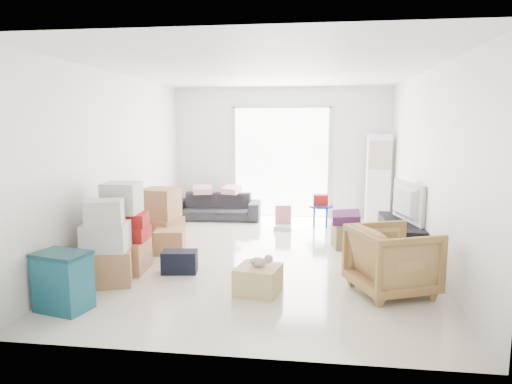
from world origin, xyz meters
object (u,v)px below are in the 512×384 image
Objects in this scene: tv_console at (400,237)px; kids_table at (321,204)px; wood_crate at (258,280)px; armchair at (393,257)px; ottoman at (346,236)px; storage_bins at (63,281)px; ac_tower at (378,179)px; sofa at (216,202)px; television at (401,217)px.

kids_table is (-1.17, 1.75, 0.18)m from tv_console.
wood_crate is at bearing -135.68° from tv_console.
tv_console is at bearing -35.34° from armchair.
tv_console is 2.49× the size of kids_table.
ottoman reaches higher than wood_crate.
tv_console is 2.43× the size of storage_bins.
kids_table is (-0.79, 3.42, 0.00)m from armchair.
kids_table is at bearing -154.61° from ac_tower.
armchair is (-0.33, -3.95, -0.44)m from ac_tower.
sofa reaches higher than storage_bins.
wood_crate is (-1.87, -4.16, -0.72)m from ac_tower.
ottoman is at bearing -75.75° from kids_table.
ac_tower is at bearing 65.76° from wood_crate.
ottoman is at bearing 60.62° from television.
tv_console is at bearing -56.11° from kids_table.
ac_tower is 2.30m from television.
storage_bins is at bearing -100.06° from sofa.
ottoman is at bearing 61.81° from wood_crate.
tv_console is at bearing 167.20° from television.
ac_tower is 2.28m from ottoman.
kids_table is at bearing 21.09° from television.
television is at bearing -88.74° from ac_tower.
kids_table reaches higher than wood_crate.
television is 3.93m from sofa.
television is 1.66× the size of kids_table.
wood_crate is (-0.75, -3.62, -0.27)m from kids_table.
kids_table is (-1.17, 1.75, -0.14)m from television.
ac_tower reaches higher than armchair.
television is 4.71m from storage_bins.
ac_tower is 1.32m from kids_table.
sofa is (-3.29, 2.13, -0.22)m from television.
storage_bins is at bearing -128.10° from ac_tower.
armchair is 1.97m from ottoman.
wood_crate is (-1.92, -1.88, -0.42)m from television.
television is at bearing -35.34° from armchair.
wood_crate is (1.98, 0.75, -0.16)m from storage_bins.
sofa reaches higher than kids_table.
sofa is at bearing 142.88° from ottoman.
ottoman is 2.40m from wood_crate.
ac_tower is 3.29m from sofa.
sofa is (-3.24, -0.15, -0.52)m from ac_tower.
sofa is 2.16m from kids_table.
television reaches higher than storage_bins.
kids_table is at bearing 78.34° from wood_crate.
kids_table is at bearing 123.89° from tv_console.
armchair is 1.42× the size of kids_table.
television is at bearing 44.32° from wood_crate.
television reaches higher than ottoman.
ac_tower is at bearing -27.27° from armchair.
wood_crate is at bearing 121.51° from television.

